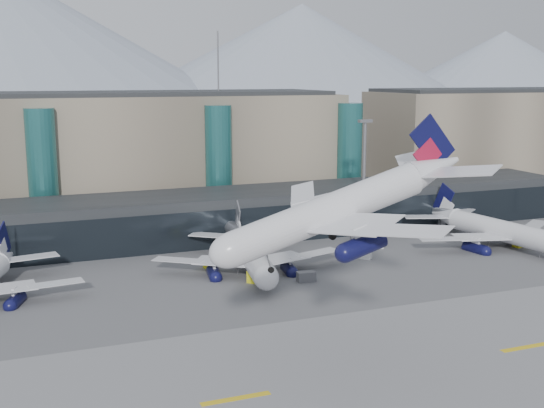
{
  "coord_description": "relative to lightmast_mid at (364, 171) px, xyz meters",
  "views": [
    {
      "loc": [
        -41.34,
        -81.24,
        35.02
      ],
      "look_at": [
        2.42,
        32.0,
        11.96
      ],
      "focal_mm": 45.0,
      "sensor_mm": 36.0,
      "label": 1
    }
  ],
  "objects": [
    {
      "name": "jet_parked_right",
      "position": [
        21.41,
        -15.44,
        -9.69
      ],
      "size": [
        38.38,
        38.57,
        12.49
      ],
      "rotation": [
        0.0,
        0.0,
        1.72
      ],
      "color": "silver",
      "rests_on": "ground"
    },
    {
      "name": "lightmast_mid",
      "position": [
        0.0,
        0.0,
        0.0
      ],
      "size": [
        3.0,
        1.2,
        25.6
      ],
      "color": "slate",
      "rests_on": "ground"
    },
    {
      "name": "veh_e",
      "position": [
        25.74,
        -20.04,
        -13.65
      ],
      "size": [
        3.04,
        2.25,
        1.54
      ],
      "primitive_type": "cube",
      "rotation": [
        0.0,
        0.0,
        0.29
      ],
      "color": "gold",
      "rests_on": "ground"
    },
    {
      "name": "ground",
      "position": [
        -30.0,
        -48.0,
        -14.42
      ],
      "size": [
        900.0,
        900.0,
        0.0
      ],
      "primitive_type": "plane",
      "color": "#515154",
      "rests_on": "ground"
    },
    {
      "name": "jet_parked_mid",
      "position": [
        -31.97,
        -15.53,
        -9.96
      ],
      "size": [
        36.13,
        36.46,
        11.79
      ],
      "rotation": [
        0.0,
        0.0,
        1.41
      ],
      "color": "silver",
      "rests_on": "ground"
    },
    {
      "name": "terminal_east",
      "position": [
        65.0,
        42.0,
        1.03
      ],
      "size": [
        70.0,
        30.0,
        31.0
      ],
      "color": "gray",
      "rests_on": "ground"
    },
    {
      "name": "veh_b",
      "position": [
        -38.46,
        -12.62,
        -13.66
      ],
      "size": [
        2.14,
        2.92,
        1.53
      ],
      "primitive_type": "cube",
      "rotation": [
        0.0,
        0.0,
        1.78
      ],
      "color": "gold",
      "rests_on": "ground"
    },
    {
      "name": "hero_jet",
      "position": [
        -35.32,
        -61.13,
        6.92
      ],
      "size": [
        33.47,
        34.41,
        11.08
      ],
      "rotation": [
        0.0,
        -0.27,
        0.04
      ],
      "color": "silver",
      "rests_on": "ground"
    },
    {
      "name": "veh_h",
      "position": [
        -32.97,
        -22.75,
        -13.34
      ],
      "size": [
        4.23,
        4.2,
        2.16
      ],
      "primitive_type": "cube",
      "rotation": [
        0.0,
        0.0,
        0.77
      ],
      "color": "gold",
      "rests_on": "ground"
    },
    {
      "name": "concourse",
      "position": [
        -30.02,
        9.73,
        -9.45
      ],
      "size": [
        170.0,
        27.0,
        10.0
      ],
      "color": "black",
      "rests_on": "ground"
    },
    {
      "name": "mountain_ridge",
      "position": [
        -14.03,
        332.0,
        31.33
      ],
      "size": [
        910.0,
        400.0,
        110.0
      ],
      "color": "gray",
      "rests_on": "ground"
    },
    {
      "name": "veh_c",
      "position": [
        -25.19,
        -26.17,
        -13.55
      ],
      "size": [
        3.24,
        1.88,
        1.74
      ],
      "primitive_type": "cube",
      "rotation": [
        0.0,
        0.0,
        -0.08
      ],
      "color": "#4F5055",
      "rests_on": "ground"
    },
    {
      "name": "veh_g",
      "position": [
        -8.55,
        -16.72,
        -13.72
      ],
      "size": [
        2.7,
        2.69,
        1.41
      ],
      "primitive_type": "cube",
      "rotation": [
        0.0,
        0.0,
        -0.78
      ],
      "color": "silver",
      "rests_on": "ground"
    },
    {
      "name": "teal_towers",
      "position": [
        -44.99,
        26.01,
        -0.41
      ],
      "size": [
        116.4,
        19.4,
        46.0
      ],
      "color": "#226061",
      "rests_on": "ground"
    },
    {
      "name": "veh_d",
      "position": [
        -1.44,
        -9.86,
        -13.64
      ],
      "size": [
        2.23,
        3.03,
        1.55
      ],
      "primitive_type": "cube",
      "rotation": [
        0.0,
        0.0,
        1.25
      ],
      "color": "silver",
      "rests_on": "ground"
    },
    {
      "name": "runway_markings",
      "position": [
        -30.0,
        -63.0,
        -14.37
      ],
      "size": [
        128.0,
        1.0,
        0.02
      ],
      "color": "gold",
      "rests_on": "ground"
    },
    {
      "name": "runway_strip",
      "position": [
        -30.0,
        -63.0,
        -14.4
      ],
      "size": [
        400.0,
        40.0,
        0.04
      ],
      "primitive_type": "cube",
      "color": "slate",
      "rests_on": "ground"
    },
    {
      "name": "terminal_main",
      "position": [
        -55.0,
        42.0,
        1.03
      ],
      "size": [
        130.0,
        30.0,
        31.0
      ],
      "color": "gray",
      "rests_on": "ground"
    }
  ]
}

